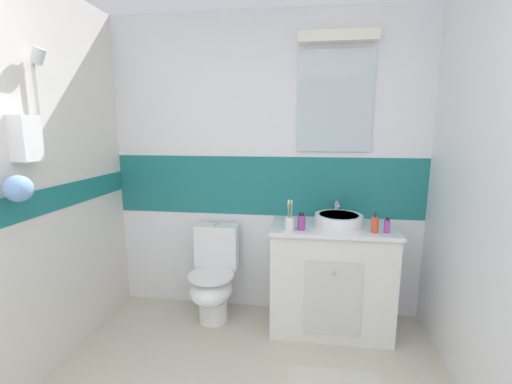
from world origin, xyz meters
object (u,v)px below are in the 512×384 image
Objects in this scene: toilet at (214,277)px; soap_dispenser at (375,225)px; sink_basin at (339,219)px; lotion_bottle_short at (301,222)px; perfume_flask_small at (387,226)px; toothbrush_cup at (290,222)px.

soap_dispenser reaches higher than toilet.
sink_basin is 0.32m from lotion_bottle_short.
toilet is (-0.99, 0.00, -0.53)m from sink_basin.
perfume_flask_small is at bearing 0.50° from lotion_bottle_short.
toothbrush_cup is 1.81× the size of lotion_bottle_short.
soap_dispenser is (0.24, -0.14, 0.01)m from sink_basin.
sink_basin is 1.77× the size of toothbrush_cup.
toilet is 6.29× the size of lotion_bottle_short.
sink_basin reaches higher than lotion_bottle_short.
perfume_flask_small is (0.69, 0.03, -0.01)m from toothbrush_cup.
sink_basin is 2.69× the size of soap_dispenser.
toilet is at bearing 163.90° from toothbrush_cup.
toothbrush_cup is 0.09m from lotion_bottle_short.
toothbrush_cup is 2.02× the size of perfume_flask_small.
lotion_bottle_short is at bearing -179.20° from soap_dispenser.
lotion_bottle_short is (0.71, -0.15, 0.54)m from toilet.
soap_dispenser is 0.52m from lotion_bottle_short.
sink_basin is at bearing 25.86° from toothbrush_cup.
soap_dispenser is 1.19× the size of lotion_bottle_short.
toothbrush_cup is (0.63, -0.18, 0.55)m from toilet.
sink_basin reaches higher than perfume_flask_small.
sink_basin is 0.35m from perfume_flask_small.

